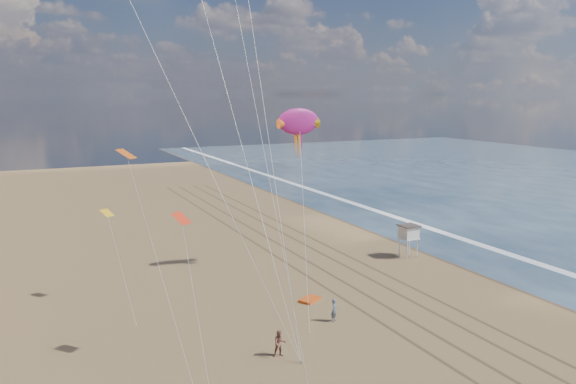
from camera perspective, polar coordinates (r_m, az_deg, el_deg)
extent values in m
plane|color=#42301E|center=(75.40, 12.23, -4.11)|extent=(260.00, 260.00, 0.00)
plane|color=white|center=(77.97, 14.69, -3.74)|extent=(260.00, 260.00, 0.00)
cube|color=brown|center=(56.76, 1.98, -8.54)|extent=(0.28, 120.00, 0.01)
cube|color=brown|center=(57.85, 4.11, -8.21)|extent=(0.28, 120.00, 0.01)
cube|color=brown|center=(59.21, 6.50, -7.82)|extent=(0.28, 120.00, 0.01)
cube|color=brown|center=(60.35, 8.29, -7.51)|extent=(0.28, 120.00, 0.01)
cylinder|color=white|center=(63.36, 11.99, -5.83)|extent=(0.14, 0.14, 2.03)
cylinder|color=white|center=(64.16, 12.96, -5.67)|extent=(0.14, 0.14, 2.03)
cylinder|color=white|center=(64.39, 11.26, -5.55)|extent=(0.14, 0.14, 2.03)
cylinder|color=white|center=(65.19, 12.22, -5.40)|extent=(0.14, 0.14, 2.03)
cube|color=white|center=(63.97, 12.15, -4.59)|extent=(1.81, 1.81, 0.14)
cube|color=white|center=(63.81, 12.17, -4.00)|extent=(1.69, 1.69, 1.24)
cube|color=#473D38|center=(63.64, 12.19, -3.36)|extent=(2.03, 2.03, 0.11)
cube|color=#E65013|center=(50.38, 2.25, -10.86)|extent=(2.30, 2.05, 0.22)
ellipsoid|color=#A81976|center=(56.51, 1.08, 7.18)|extent=(4.48, 0.84, 2.66)
cone|color=#E25B15|center=(55.83, -0.41, 6.94)|extent=(1.20, 1.00, 1.00)
cone|color=yellow|center=(57.24, 2.53, 7.01)|extent=(1.20, 1.00, 1.00)
cylinder|color=silver|center=(49.43, 1.57, -2.75)|extent=(0.03, 0.03, 21.78)
imported|color=slate|center=(45.95, 4.73, -11.87)|extent=(0.82, 0.79, 1.90)
imported|color=brown|center=(40.21, -0.85, -15.13)|extent=(1.03, 0.86, 1.90)
plane|color=#DE5812|center=(41.72, -16.12, 3.75)|extent=(1.73, 1.75, 0.65)
plane|color=yellow|center=(50.94, -17.90, -2.03)|extent=(1.44, 1.40, 0.53)
plane|color=red|center=(37.77, -10.79, -2.64)|extent=(1.57, 1.51, 0.68)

